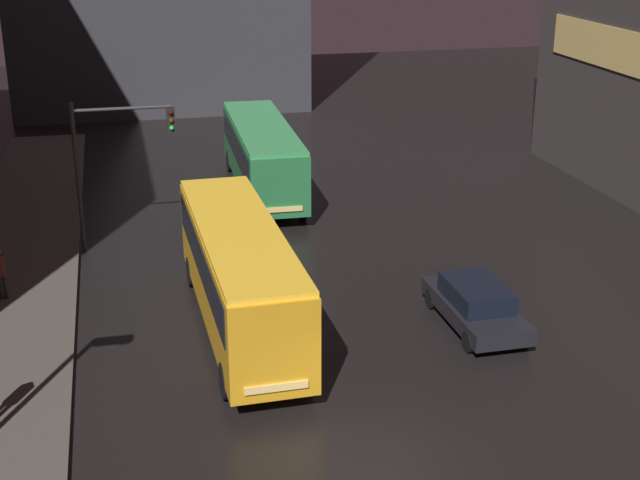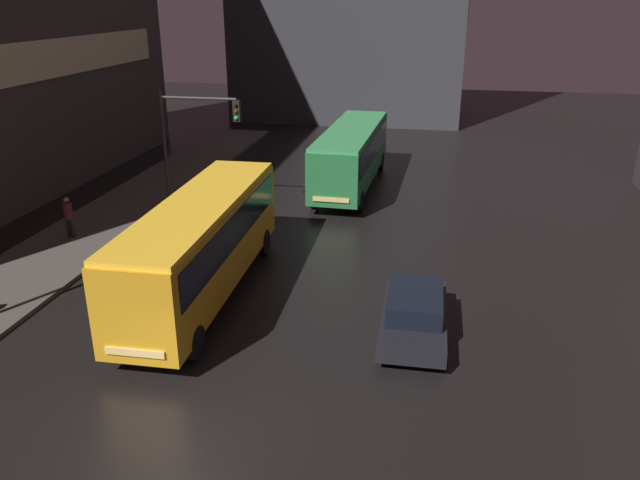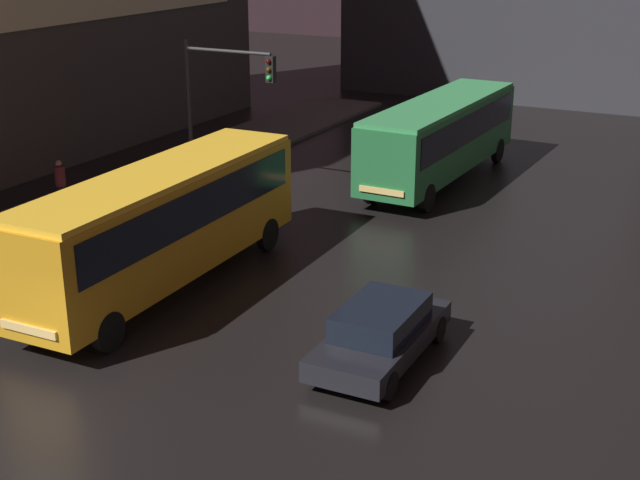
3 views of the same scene
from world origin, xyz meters
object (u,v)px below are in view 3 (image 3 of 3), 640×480
pedestrian_near (60,180)px  car_taxi (381,332)px  bus_far (441,132)px  traffic_light_main (219,92)px  bus_near (163,216)px

pedestrian_near → car_taxi: bearing=171.9°
bus_far → traffic_light_main: size_ratio=1.90×
car_taxi → pedestrian_near: pedestrian_near is taller
bus_far → car_taxi: bus_far is taller
bus_far → pedestrian_near: 14.25m
bus_far → traffic_light_main: (-6.42, -5.56, 1.92)m
traffic_light_main → car_taxi: bearing=-42.0°
car_taxi → pedestrian_near: bearing=-20.3°
bus_far → traffic_light_main: bearing=42.6°
bus_far → pedestrian_near: size_ratio=6.19×
car_taxi → traffic_light_main: bearing=-42.5°
bus_near → bus_far: bearing=-103.7°
bus_near → pedestrian_near: (-7.28, 3.82, -0.90)m
bus_near → pedestrian_near: bearing=-28.8°
car_taxi → pedestrian_near: (-14.33, 5.15, 0.44)m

